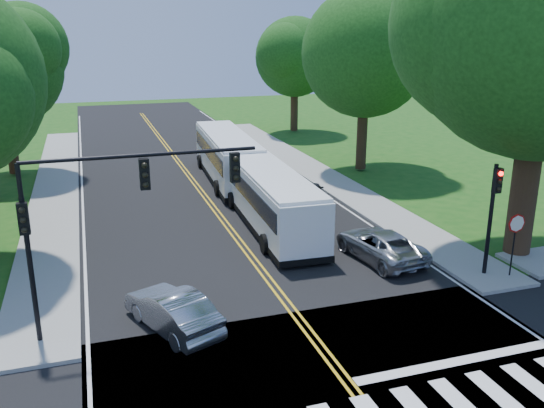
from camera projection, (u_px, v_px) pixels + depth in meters
name	position (u px, v px, depth m)	size (l,w,h in m)	color
road	(216.00, 211.00, 30.78)	(14.00, 96.00, 0.01)	black
center_line	(202.00, 192.00, 34.41)	(0.36, 70.00, 0.01)	gold
edge_line_w	(83.00, 202.00, 32.39)	(0.12, 70.00, 0.01)	silver
edge_line_e	(307.00, 183.00, 36.43)	(0.12, 70.00, 0.01)	silver
stop_bar	(457.00, 361.00, 16.90)	(6.60, 0.40, 0.01)	silver
sidewalk_nw	(56.00, 190.00, 34.66)	(2.60, 40.00, 0.15)	gray
sidewalk_ne	(312.00, 170.00, 39.58)	(2.60, 40.00, 0.15)	gray
tree_west_far	(1.00, 68.00, 36.38)	(7.60, 7.60, 10.67)	black
tree_east_mid	(366.00, 53.00, 37.34)	(8.40, 8.40, 11.93)	black
tree_east_far	(295.00, 57.00, 52.48)	(7.20, 7.20, 10.34)	black
signal_nw	(107.00, 203.00, 17.24)	(7.15, 0.46, 5.66)	black
signal_ne	(493.00, 205.00, 21.83)	(0.30, 0.46, 4.40)	black
stop_sign	(516.00, 230.00, 21.92)	(0.76, 0.08, 2.53)	black
bus_lead	(271.00, 198.00, 27.98)	(2.96, 11.02, 2.83)	white
bus_follow	(227.00, 156.00, 36.77)	(3.29, 11.67, 2.98)	white
hatchback	(173.00, 310.00, 18.54)	(1.43, 4.10, 1.35)	#A6A8AD
suv	(380.00, 245.00, 24.27)	(2.13, 4.62, 1.29)	#A5A7AC
dark_sedan	(310.00, 194.00, 31.85)	(1.70, 4.19, 1.22)	black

